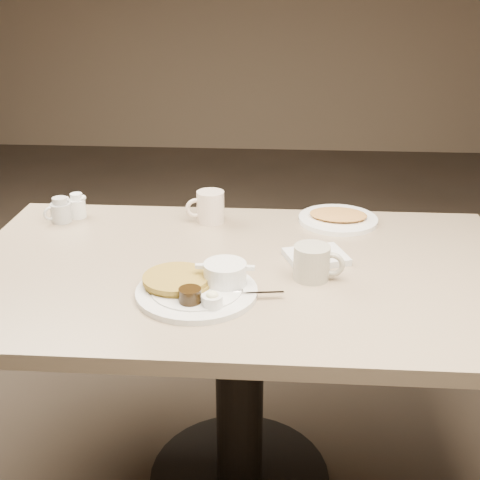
# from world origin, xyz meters

# --- Properties ---
(room) EXTENTS (7.04, 8.04, 2.84)m
(room) POSITION_xyz_m (0.00, 0.00, 1.40)
(room) COLOR #4C3F33
(room) RESTS_ON ground
(diner_table) EXTENTS (1.50, 0.90, 0.75)m
(diner_table) POSITION_xyz_m (0.00, 0.00, 0.58)
(diner_table) COLOR tan
(diner_table) RESTS_ON ground
(main_plate) EXTENTS (0.36, 0.30, 0.07)m
(main_plate) POSITION_xyz_m (-0.09, -0.16, 0.77)
(main_plate) COLOR silver
(main_plate) RESTS_ON diner_table
(coffee_mug_near) EXTENTS (0.14, 0.11, 0.09)m
(coffee_mug_near) POSITION_xyz_m (0.19, -0.06, 0.80)
(coffee_mug_near) COLOR #AFAB99
(coffee_mug_near) RESTS_ON diner_table
(napkin) EXTENTS (0.19, 0.17, 0.02)m
(napkin) POSITION_xyz_m (0.21, 0.06, 0.76)
(napkin) COLOR silver
(napkin) RESTS_ON diner_table
(coffee_mug_far) EXTENTS (0.13, 0.11, 0.10)m
(coffee_mug_far) POSITION_xyz_m (-0.12, 0.32, 0.80)
(coffee_mug_far) COLOR beige
(coffee_mug_far) RESTS_ON diner_table
(creamer_left) EXTENTS (0.09, 0.08, 0.08)m
(creamer_left) POSITION_xyz_m (-0.59, 0.29, 0.79)
(creamer_left) COLOR beige
(creamer_left) RESTS_ON diner_table
(creamer_right) EXTENTS (0.08, 0.07, 0.08)m
(creamer_right) POSITION_xyz_m (-0.55, 0.33, 0.79)
(creamer_right) COLOR white
(creamer_right) RESTS_ON diner_table
(hash_plate) EXTENTS (0.27, 0.27, 0.04)m
(hash_plate) POSITION_xyz_m (0.29, 0.35, 0.76)
(hash_plate) COLOR white
(hash_plate) RESTS_ON diner_table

